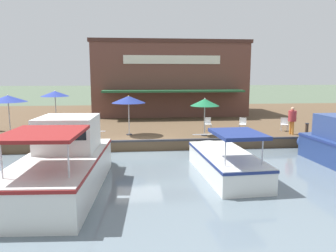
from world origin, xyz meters
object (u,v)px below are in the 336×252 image
object	(u,v)px
patio_umbrella_near_quay_edge	(55,94)
cafe_chair_mid_patio	(243,124)
patio_umbrella_back_row	(8,99)
motorboat_fourth_along	(222,159)
motorboat_nearest_quay	(67,162)
mooring_post	(307,130)
patio_umbrella_mid_patio_left	(129,100)
person_mid_patio	(292,117)
cafe_chair_facing_river	(208,123)
cafe_chair_under_first_umbrella	(284,124)
tree_behind_restaurant	(185,70)
patio_umbrella_far_corner	(205,102)
tree_downstream_bank	(175,71)
waterfront_restaurant	(168,78)

from	to	relation	value
patio_umbrella_near_quay_edge	cafe_chair_mid_patio	distance (m)	12.79
patio_umbrella_back_row	motorboat_fourth_along	xyz separation A→B (m)	(7.50, 11.39, -2.14)
motorboat_nearest_quay	mooring_post	size ratio (longest dim) A/B	9.38
motorboat_nearest_quay	mooring_post	bearing A→B (deg)	113.71
patio_umbrella_mid_patio_left	person_mid_patio	bearing A→B (deg)	85.25
person_mid_patio	motorboat_fourth_along	size ratio (longest dim) A/B	0.28
cafe_chair_facing_river	motorboat_fourth_along	bearing A→B (deg)	-7.94
motorboat_fourth_along	cafe_chair_under_first_umbrella	bearing A→B (deg)	138.62
patio_umbrella_back_row	tree_behind_restaurant	bearing A→B (deg)	135.48
mooring_post	motorboat_fourth_along	bearing A→B (deg)	-54.25
patio_umbrella_mid_patio_left	cafe_chair_under_first_umbrella	bearing A→B (deg)	92.39
motorboat_fourth_along	mooring_post	bearing A→B (deg)	125.75
cafe_chair_under_first_umbrella	person_mid_patio	distance (m)	1.37
patio_umbrella_far_corner	tree_downstream_bank	xyz separation A→B (m)	(-15.96, 0.21, 2.03)
waterfront_restaurant	patio_umbrella_back_row	distance (m)	15.05
waterfront_restaurant	cafe_chair_facing_river	world-z (taller)	waterfront_restaurant
patio_umbrella_mid_patio_left	person_mid_patio	world-z (taller)	patio_umbrella_mid_patio_left
patio_umbrella_back_row	patio_umbrella_mid_patio_left	bearing A→B (deg)	81.02
patio_umbrella_far_corner	tree_downstream_bank	bearing A→B (deg)	179.26
cafe_chair_mid_patio	cafe_chair_under_first_umbrella	size ratio (longest dim) A/B	1.00
patio_umbrella_mid_patio_left	motorboat_fourth_along	xyz separation A→B (m)	(6.34, 4.06, -2.12)
patio_umbrella_far_corner	patio_umbrella_near_quay_edge	xyz separation A→B (m)	(-4.08, -9.52, 0.33)
cafe_chair_mid_patio	mooring_post	world-z (taller)	cafe_chair_mid_patio
cafe_chair_under_first_umbrella	motorboat_nearest_quay	xyz separation A→B (m)	(7.77, -12.25, -0.10)
motorboat_fourth_along	person_mid_patio	bearing A→B (deg)	133.40
patio_umbrella_mid_patio_left	tree_behind_restaurant	size ratio (longest dim) A/B	0.41
cafe_chair_mid_patio	tree_downstream_bank	size ratio (longest dim) A/B	0.14
patio_umbrella_back_row	cafe_chair_mid_patio	world-z (taller)	patio_umbrella_back_row
tree_downstream_bank	patio_umbrella_near_quay_edge	bearing A→B (deg)	-39.32
cafe_chair_facing_river	person_mid_patio	size ratio (longest dim) A/B	0.51
cafe_chair_under_first_umbrella	patio_umbrella_near_quay_edge	bearing A→B (deg)	-101.09
cafe_chair_mid_patio	motorboat_nearest_quay	world-z (taller)	motorboat_nearest_quay
waterfront_restaurant	cafe_chair_under_first_umbrella	bearing A→B (deg)	30.29
tree_downstream_bank	cafe_chair_facing_river	bearing A→B (deg)	1.64
patio_umbrella_near_quay_edge	cafe_chair_mid_patio	bearing A→B (deg)	77.92
patio_umbrella_far_corner	tree_behind_restaurant	distance (m)	15.19
patio_umbrella_mid_patio_left	tree_downstream_bank	world-z (taller)	tree_downstream_bank
motorboat_fourth_along	tree_downstream_bank	distance (m)	21.96
patio_umbrella_near_quay_edge	motorboat_nearest_quay	distance (m)	11.25
motorboat_fourth_along	motorboat_nearest_quay	distance (m)	6.39
patio_umbrella_back_row	mooring_post	world-z (taller)	patio_umbrella_back_row
motorboat_fourth_along	tree_downstream_bank	bearing A→B (deg)	178.33
waterfront_restaurant	cafe_chair_facing_river	bearing A→B (deg)	8.55
motorboat_nearest_quay	cafe_chair_facing_river	bearing A→B (deg)	138.98
cafe_chair_mid_patio	patio_umbrella_mid_patio_left	bearing A→B (deg)	-84.38
waterfront_restaurant	patio_umbrella_near_quay_edge	distance (m)	11.87
patio_umbrella_near_quay_edge	motorboat_nearest_quay	size ratio (longest dim) A/B	0.32
waterfront_restaurant	motorboat_fourth_along	bearing A→B (deg)	1.73
patio_umbrella_near_quay_edge	cafe_chair_facing_river	bearing A→B (deg)	77.23
waterfront_restaurant	patio_umbrella_far_corner	xyz separation A→B (m)	(12.24, 0.96, -1.28)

